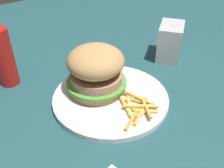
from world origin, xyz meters
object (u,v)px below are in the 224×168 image
(sandwich, at_px, (96,70))
(napkin_dispenser, at_px, (170,41))
(fries_pile, at_px, (137,107))
(plate, at_px, (112,97))
(ketchup_bottle, at_px, (4,58))

(sandwich, distance_m, napkin_dispenser, 0.25)
(fries_pile, bearing_deg, sandwich, -74.18)
(sandwich, xyz_separation_m, napkin_dispenser, (-0.25, -0.02, -0.02))
(fries_pile, bearing_deg, plate, -77.86)
(napkin_dispenser, distance_m, ketchup_bottle, 0.42)
(plate, height_order, fries_pile, fries_pile)
(sandwich, xyz_separation_m, ketchup_bottle, (0.14, -0.16, 0.00))
(sandwich, height_order, ketchup_bottle, ketchup_bottle)
(ketchup_bottle, bearing_deg, napkin_dispenser, 161.30)
(sandwich, bearing_deg, napkin_dispenser, -174.75)
(fries_pile, distance_m, napkin_dispenser, 0.26)
(plate, distance_m, fries_pile, 0.07)
(plate, xyz_separation_m, napkin_dispenser, (-0.24, -0.06, 0.04))
(sandwich, distance_m, ketchup_bottle, 0.21)
(fries_pile, relative_size, ketchup_bottle, 0.74)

